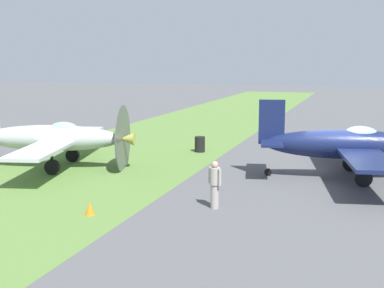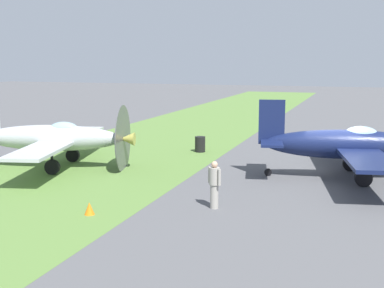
{
  "view_description": "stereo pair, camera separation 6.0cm",
  "coord_description": "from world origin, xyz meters",
  "px_view_note": "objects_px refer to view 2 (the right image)",
  "views": [
    {
      "loc": [
        23.84,
        1.2,
        5.33
      ],
      "look_at": [
        1.3,
        -6.35,
        1.38
      ],
      "focal_mm": 47.93,
      "sensor_mm": 36.0,
      "label": 1
    },
    {
      "loc": [
        23.82,
        1.26,
        5.33
      ],
      "look_at": [
        1.3,
        -6.35,
        1.38
      ],
      "focal_mm": 47.93,
      "sensor_mm": 36.0,
      "label": 2
    }
  ],
  "objects_px": {
    "airplane_lead": "(349,145)",
    "ground_crew_mechanic": "(214,184)",
    "runway_marker_cone": "(89,208)",
    "airplane_wingman": "(55,138)",
    "fuel_drum": "(200,144)"
  },
  "relations": [
    {
      "from": "airplane_lead",
      "to": "ground_crew_mechanic",
      "type": "xyz_separation_m",
      "value": [
        6.49,
        -4.41,
        -0.63
      ]
    },
    {
      "from": "airplane_lead",
      "to": "ground_crew_mechanic",
      "type": "relative_size",
      "value": 6.01
    },
    {
      "from": "airplane_wingman",
      "to": "ground_crew_mechanic",
      "type": "xyz_separation_m",
      "value": [
        4.21,
        9.38,
        -0.58
      ]
    },
    {
      "from": "airplane_wingman",
      "to": "fuel_drum",
      "type": "bearing_deg",
      "value": 126.23
    },
    {
      "from": "airplane_wingman",
      "to": "fuel_drum",
      "type": "distance_m",
      "value": 8.48
    },
    {
      "from": "fuel_drum",
      "to": "runway_marker_cone",
      "type": "bearing_deg",
      "value": 0.32
    },
    {
      "from": "airplane_lead",
      "to": "fuel_drum",
      "type": "relative_size",
      "value": 11.55
    },
    {
      "from": "fuel_drum",
      "to": "runway_marker_cone",
      "type": "height_order",
      "value": "fuel_drum"
    },
    {
      "from": "fuel_drum",
      "to": "airplane_lead",
      "type": "bearing_deg",
      "value": 63.64
    },
    {
      "from": "fuel_drum",
      "to": "airplane_wingman",
      "type": "bearing_deg",
      "value": -40.24
    },
    {
      "from": "ground_crew_mechanic",
      "to": "fuel_drum",
      "type": "distance_m",
      "value": 11.36
    },
    {
      "from": "runway_marker_cone",
      "to": "airplane_wingman",
      "type": "bearing_deg",
      "value": -139.07
    },
    {
      "from": "airplane_lead",
      "to": "fuel_drum",
      "type": "xyz_separation_m",
      "value": [
        -4.14,
        -8.36,
        -1.09
      ]
    },
    {
      "from": "runway_marker_cone",
      "to": "airplane_lead",
      "type": "bearing_deg",
      "value": 136.15
    },
    {
      "from": "ground_crew_mechanic",
      "to": "fuel_drum",
      "type": "xyz_separation_m",
      "value": [
        -10.64,
        -3.95,
        -0.46
      ]
    }
  ]
}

